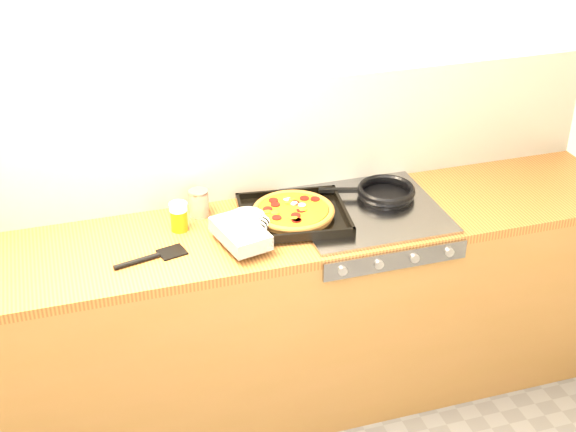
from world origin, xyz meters
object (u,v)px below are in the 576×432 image
object	(u,v)px
tomato_can	(199,203)
juice_glass	(179,216)
frying_pan	(385,192)
pizza_on_tray	(279,217)

from	to	relation	value
tomato_can	juice_glass	size ratio (longest dim) A/B	0.97
tomato_can	juice_glass	bearing A→B (deg)	-137.66
frying_pan	tomato_can	world-z (taller)	tomato_can
pizza_on_tray	frying_pan	world-z (taller)	pizza_on_tray
frying_pan	juice_glass	xyz separation A→B (m)	(-0.88, 0.01, 0.02)
pizza_on_tray	juice_glass	distance (m)	0.40
frying_pan	juice_glass	world-z (taller)	juice_glass
tomato_can	pizza_on_tray	bearing A→B (deg)	-33.10
frying_pan	juice_glass	distance (m)	0.88
pizza_on_tray	tomato_can	world-z (taller)	tomato_can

